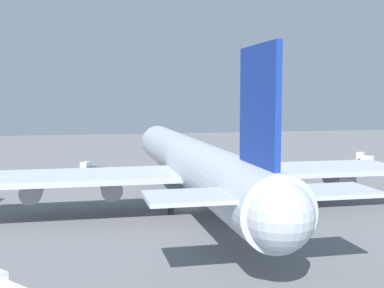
{
  "coord_description": "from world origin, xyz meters",
  "views": [
    {
      "loc": [
        -65.77,
        14.38,
        15.1
      ],
      "look_at": [
        0.0,
        0.0,
        8.65
      ],
      "focal_mm": 47.77,
      "sensor_mm": 36.0,
      "label": 1
    }
  ],
  "objects_px": {
    "catering_truck": "(364,157)",
    "safety_cone_nose": "(159,173)",
    "maintenance_van": "(92,169)",
    "cargo_airplane": "(193,164)"
  },
  "relations": [
    {
      "from": "catering_truck",
      "to": "maintenance_van",
      "type": "bearing_deg",
      "value": 95.67
    },
    {
      "from": "catering_truck",
      "to": "maintenance_van",
      "type": "distance_m",
      "value": 61.33
    },
    {
      "from": "maintenance_van",
      "to": "safety_cone_nose",
      "type": "relative_size",
      "value": 8.15
    },
    {
      "from": "cargo_airplane",
      "to": "maintenance_van",
      "type": "bearing_deg",
      "value": 20.94
    },
    {
      "from": "catering_truck",
      "to": "maintenance_van",
      "type": "height_order",
      "value": "maintenance_van"
    },
    {
      "from": "cargo_airplane",
      "to": "maintenance_van",
      "type": "relative_size",
      "value": 13.52
    },
    {
      "from": "catering_truck",
      "to": "safety_cone_nose",
      "type": "relative_size",
      "value": 6.64
    },
    {
      "from": "cargo_airplane",
      "to": "safety_cone_nose",
      "type": "relative_size",
      "value": 110.15
    },
    {
      "from": "cargo_airplane",
      "to": "maintenance_van",
      "type": "distance_m",
      "value": 35.29
    },
    {
      "from": "cargo_airplane",
      "to": "catering_truck",
      "type": "height_order",
      "value": "cargo_airplane"
    }
  ]
}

